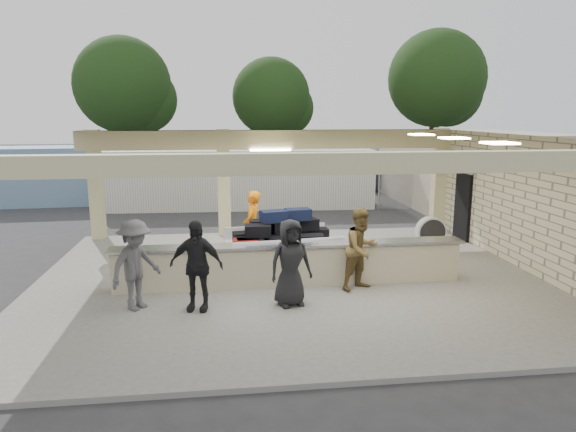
{
  "coord_description": "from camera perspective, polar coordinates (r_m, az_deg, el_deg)",
  "views": [
    {
      "loc": [
        -1.46,
        -11.87,
        4.04
      ],
      "look_at": [
        0.13,
        1.0,
        1.43
      ],
      "focal_mm": 32.0,
      "sensor_mm": 36.0,
      "label": 1
    }
  ],
  "objects": [
    {
      "name": "ground",
      "position": [
        12.62,
        -0.04,
        -7.28
      ],
      "size": [
        120.0,
        120.0,
        0.0
      ],
      "primitive_type": "plane",
      "color": "#2D2D30",
      "rests_on": "ground"
    },
    {
      "name": "pavilion",
      "position": [
        12.92,
        0.54,
        -0.63
      ],
      "size": [
        12.01,
        10.0,
        3.55
      ],
      "color": "slate",
      "rests_on": "ground"
    },
    {
      "name": "baggage_counter",
      "position": [
        11.97,
        0.26,
        -5.38
      ],
      "size": [
        8.2,
        0.58,
        0.98
      ],
      "color": "#BEB28E",
      "rests_on": "pavilion"
    },
    {
      "name": "luggage_cart",
      "position": [
        12.84,
        -0.81,
        -2.49
      ],
      "size": [
        2.87,
        1.96,
        1.58
      ],
      "rotation": [
        0.0,
        0.0,
        0.11
      ],
      "color": "silver",
      "rests_on": "pavilion"
    },
    {
      "name": "drum_fan",
      "position": [
        15.59,
        15.57,
        -1.72
      ],
      "size": [
        0.87,
        0.48,
        0.97
      ],
      "rotation": [
        0.0,
        0.0,
        0.0
      ],
      "color": "silver",
      "rests_on": "pavilion"
    },
    {
      "name": "baggage_handler",
      "position": [
        13.72,
        -3.99,
        -1.17
      ],
      "size": [
        0.56,
        0.78,
        1.92
      ],
      "primitive_type": "imported",
      "rotation": [
        0.0,
        0.0,
        4.44
      ],
      "color": "orange",
      "rests_on": "pavilion"
    },
    {
      "name": "passenger_a",
      "position": [
        11.67,
        8.17,
        -3.65
      ],
      "size": [
        0.99,
        0.79,
        1.87
      ],
      "primitive_type": "imported",
      "rotation": [
        0.0,
        0.0,
        0.5
      ],
      "color": "brown",
      "rests_on": "pavilion"
    },
    {
      "name": "passenger_b",
      "position": [
        10.51,
        -10.16,
        -5.43
      ],
      "size": [
        1.15,
        0.64,
        1.86
      ],
      "primitive_type": "imported",
      "rotation": [
        0.0,
        0.0,
        -0.24
      ],
      "color": "black",
      "rests_on": "pavilion"
    },
    {
      "name": "passenger_c",
      "position": [
        10.83,
        -16.57,
        -5.23
      ],
      "size": [
        1.09,
        1.19,
        1.86
      ],
      "primitive_type": "imported",
      "rotation": [
        0.0,
        0.0,
        0.88
      ],
      "color": "#4A494E",
      "rests_on": "pavilion"
    },
    {
      "name": "passenger_d",
      "position": [
        10.61,
        0.28,
        -5.2
      ],
      "size": [
        0.95,
        0.58,
        1.82
      ],
      "primitive_type": "imported",
      "rotation": [
        0.0,
        0.0,
        0.26
      ],
      "color": "black",
      "rests_on": "pavilion"
    },
    {
      "name": "car_white_a",
      "position": [
        27.25,
        16.31,
        3.92
      ],
      "size": [
        5.32,
        3.04,
        1.44
      ],
      "primitive_type": "imported",
      "rotation": [
        0.0,
        0.0,
        1.7
      ],
      "color": "silver",
      "rests_on": "ground"
    },
    {
      "name": "car_white_b",
      "position": [
        29.39,
        21.57,
        4.0
      ],
      "size": [
        4.5,
        3.43,
        1.34
      ],
      "primitive_type": "imported",
      "rotation": [
        0.0,
        0.0,
        1.07
      ],
      "color": "silver",
      "rests_on": "ground"
    },
    {
      "name": "car_dark",
      "position": [
        27.45,
        10.51,
        4.16
      ],
      "size": [
        4.31,
        3.08,
        1.36
      ],
      "primitive_type": "imported",
      "rotation": [
        0.0,
        0.0,
        1.12
      ],
      "color": "black",
      "rests_on": "ground"
    },
    {
      "name": "container_white",
      "position": [
        22.41,
        -5.52,
        4.18
      ],
      "size": [
        11.62,
        2.74,
        2.5
      ],
      "primitive_type": "cube",
      "rotation": [
        0.0,
        0.0,
        -0.04
      ],
      "color": "silver",
      "rests_on": "ground"
    },
    {
      "name": "fence",
      "position": [
        24.49,
        23.65,
        3.42
      ],
      "size": [
        12.06,
        0.06,
        2.03
      ],
      "color": "gray",
      "rests_on": "ground"
    },
    {
      "name": "tree_left",
      "position": [
        36.59,
        -17.31,
        13.3
      ],
      "size": [
        6.6,
        6.3,
        9.0
      ],
      "color": "#382619",
      "rests_on": "ground"
    },
    {
      "name": "tree_mid",
      "position": [
        38.22,
        -1.41,
        12.76
      ],
      "size": [
        6.0,
        5.6,
        8.0
      ],
      "color": "#382619",
      "rests_on": "ground"
    },
    {
      "name": "tree_right",
      "position": [
        40.31,
        16.51,
        14.01
      ],
      "size": [
        7.2,
        7.0,
        10.0
      ],
      "color": "#382619",
      "rests_on": "ground"
    },
    {
      "name": "adjacent_building",
      "position": [
        24.58,
        19.55,
        5.03
      ],
      "size": [
        6.0,
        8.0,
        3.2
      ],
      "primitive_type": "cube",
      "color": "beige",
      "rests_on": "ground"
    }
  ]
}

